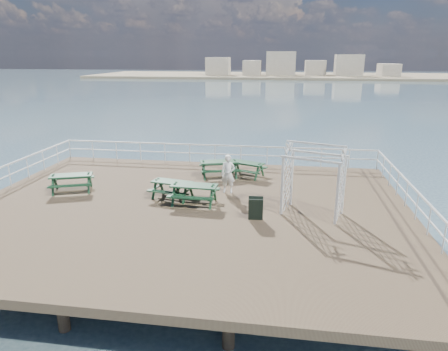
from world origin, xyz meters
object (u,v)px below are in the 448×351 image
picnic_table_a (71,179)px  trellis_arbor (313,183)px  picnic_table_c (219,165)px  picnic_table_b (247,166)px  person (228,174)px  picnic_table_e (194,190)px  picnic_table_d (172,186)px

picnic_table_a → trellis_arbor: size_ratio=0.78×
picnic_table_c → picnic_table_b: bearing=-4.4°
person → picnic_table_e: bearing=-126.8°
picnic_table_b → trellis_arbor: trellis_arbor is taller
picnic_table_e → person: size_ratio=1.14×
picnic_table_d → person: (2.28, 1.07, 0.32)m
picnic_table_b → trellis_arbor: 5.57m
trellis_arbor → picnic_table_d: bearing=-170.4°
picnic_table_b → picnic_table_e: 4.60m
picnic_table_e → picnic_table_c: bearing=86.4°
picnic_table_a → picnic_table_b: (7.63, 3.53, -0.04)m
picnic_table_e → trellis_arbor: (4.77, -0.43, 0.66)m
picnic_table_e → picnic_table_b: bearing=69.4°
picnic_table_a → picnic_table_e: (5.83, -0.70, 0.03)m
picnic_table_c → picnic_table_e: bearing=-113.1°
picnic_table_b → person: bearing=-80.2°
picnic_table_a → picnic_table_c: size_ratio=0.97×
picnic_table_d → picnic_table_a: bearing=-170.1°
picnic_table_a → picnic_table_b: picnic_table_a is taller
picnic_table_d → person: person is taller
picnic_table_b → picnic_table_d: (-2.88, -3.70, 0.01)m
picnic_table_a → picnic_table_d: size_ratio=1.11×
picnic_table_b → picnic_table_e: size_ratio=1.06×
picnic_table_d → trellis_arbor: (5.85, -0.95, 0.71)m
person → picnic_table_c: bearing=108.9°
picnic_table_e → trellis_arbor: 4.84m
picnic_table_d → person: 2.54m
picnic_table_b → person: size_ratio=1.21×
picnic_table_b → picnic_table_c: picnic_table_c is taller
picnic_table_a → picnic_table_e: bearing=-26.6°
picnic_table_d → trellis_arbor: 5.97m
picnic_table_a → person: 7.09m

